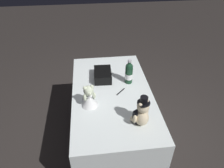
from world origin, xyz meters
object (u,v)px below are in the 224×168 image
champagne_bottle (129,73)px  teddy_bear_bride (89,96)px  gift_case_black (103,75)px  teddy_bear_groom (141,113)px  signing_pen (121,91)px

champagne_bottle → teddy_bear_bride: bearing=-54.9°
teddy_bear_bride → gift_case_black: bearing=158.1°
teddy_bear_groom → signing_pen: teddy_bear_groom is taller
signing_pen → champagne_bottle: bearing=145.9°
signing_pen → gift_case_black: size_ratio=0.39×
signing_pen → teddy_bear_groom: bearing=12.7°
teddy_bear_bride → champagne_bottle: (-0.31, 0.44, 0.02)m
teddy_bear_bride → signing_pen: bearing=114.3°
teddy_bear_groom → champagne_bottle: size_ratio=1.06×
teddy_bear_bride → teddy_bear_groom: bearing=55.3°
teddy_bear_groom → teddy_bear_bride: size_ratio=1.30×
teddy_bear_groom → signing_pen: bearing=-167.3°
teddy_bear_groom → gift_case_black: bearing=-159.4°
teddy_bear_bride → champagne_bottle: champagne_bottle is taller
teddy_bear_bride → gift_case_black: size_ratio=0.84×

